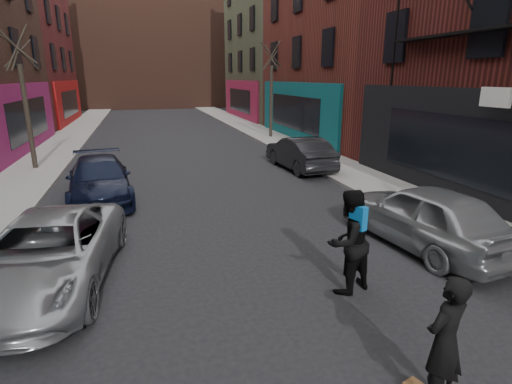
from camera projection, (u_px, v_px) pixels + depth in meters
sidewalk_left at (75, 133)px, 27.90m from camera, size 2.50×84.00×0.13m
sidewalk_right at (247, 127)px, 31.23m from camera, size 2.50×84.00×0.13m
building_far at (149, 51)px, 51.64m from camera, size 40.00×10.00×14.00m
tree_left_far at (23, 88)px, 15.91m from camera, size 2.00×2.00×6.50m
tree_right_far at (271, 82)px, 24.71m from camera, size 2.00×2.00×6.80m
parked_left_far at (48, 253)px, 7.40m from camera, size 2.75×4.98×1.32m
parked_left_end at (99, 180)px, 12.66m from camera, size 2.30×4.74×1.33m
parked_right_far at (424, 216)px, 9.13m from camera, size 2.30×4.57×1.49m
parked_right_end at (300, 153)px, 16.93m from camera, size 1.74×4.32×1.40m
skateboarder at (445, 341)px, 4.53m from camera, size 0.68×0.55×1.62m
pedestrian at (348, 241)px, 7.13m from camera, size 1.12×0.99×1.93m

